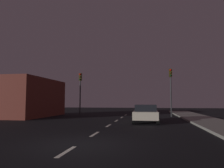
{
  "coord_description": "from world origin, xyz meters",
  "views": [
    {
      "loc": [
        2.73,
        -7.97,
        1.69
      ],
      "look_at": [
        -0.93,
        13.23,
        3.49
      ],
      "focal_mm": 33.24,
      "sensor_mm": 36.0,
      "label": 1
    }
  ],
  "objects": [
    {
      "name": "storefront_left",
      "position": [
        -10.21,
        13.38,
        2.09
      ],
      "size": [
        4.42,
        8.86,
        4.18
      ],
      "primitive_type": "cube",
      "color": "maroon",
      "rests_on": "ground_plane"
    },
    {
      "name": "ground_plane",
      "position": [
        0.0,
        7.0,
        0.0
      ],
      "size": [
        80.0,
        80.0,
        0.0
      ],
      "primitive_type": "plane",
      "color": "black"
    },
    {
      "name": "lane_stripe_sixth",
      "position": [
        0.0,
        17.8,
        0.0
      ],
      "size": [
        0.16,
        1.6,
        0.01
      ],
      "primitive_type": "cube",
      "color": "silver",
      "rests_on": "ground_plane"
    },
    {
      "name": "lane_stripe_fourth",
      "position": [
        0.0,
        10.2,
        0.0
      ],
      "size": [
        0.16,
        1.6,
        0.01
      ],
      "primitive_type": "cube",
      "color": "silver",
      "rests_on": "ground_plane"
    },
    {
      "name": "sidewalk_curb_right",
      "position": [
        7.5,
        7.0,
        0.07
      ],
      "size": [
        3.0,
        40.0,
        0.15
      ],
      "primitive_type": "cube",
      "color": "gray",
      "rests_on": "ground_plane"
    },
    {
      "name": "traffic_signal_left",
      "position": [
        -5.19,
        15.64,
        3.53
      ],
      "size": [
        0.32,
        0.38,
        5.05
      ],
      "color": "#2D2D30",
      "rests_on": "ground_plane"
    },
    {
      "name": "lane_stripe_second",
      "position": [
        0.0,
        2.6,
        0.0
      ],
      "size": [
        0.16,
        1.6,
        0.01
      ],
      "primitive_type": "cube",
      "color": "silver",
      "rests_on": "ground_plane"
    },
    {
      "name": "lane_stripe_nearest",
      "position": [
        0.0,
        -1.2,
        0.0
      ],
      "size": [
        0.16,
        1.6,
        0.01
      ],
      "primitive_type": "cube",
      "color": "silver",
      "rests_on": "ground_plane"
    },
    {
      "name": "traffic_signal_right",
      "position": [
        5.26,
        15.64,
        3.69
      ],
      "size": [
        0.32,
        0.38,
        5.3
      ],
      "color": "#2D2D30",
      "rests_on": "ground_plane"
    },
    {
      "name": "lane_stripe_third",
      "position": [
        0.0,
        6.4,
        0.0
      ],
      "size": [
        0.16,
        1.6,
        0.01
      ],
      "primitive_type": "cube",
      "color": "silver",
      "rests_on": "ground_plane"
    },
    {
      "name": "car_stopped_ahead",
      "position": [
        2.56,
        8.98,
        0.73
      ],
      "size": [
        1.99,
        4.01,
        1.43
      ],
      "color": "beige",
      "rests_on": "ground_plane"
    },
    {
      "name": "lane_stripe_fifth",
      "position": [
        0.0,
        14.0,
        0.0
      ],
      "size": [
        0.16,
        1.6,
        0.01
      ],
      "primitive_type": "cube",
      "color": "silver",
      "rests_on": "ground_plane"
    }
  ]
}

